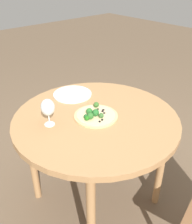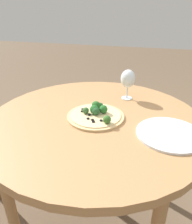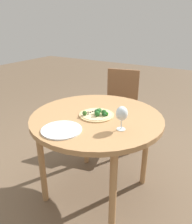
% 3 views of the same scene
% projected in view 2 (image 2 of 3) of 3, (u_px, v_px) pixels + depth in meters
% --- Properties ---
extents(ground_plane, '(12.00, 12.00, 0.00)m').
position_uv_depth(ground_plane, '(96.00, 221.00, 1.39)').
color(ground_plane, brown).
extents(dining_table, '(1.04, 1.04, 0.75)m').
position_uv_depth(dining_table, '(96.00, 131.00, 1.08)').
color(dining_table, '#A87A4C').
rests_on(dining_table, ground_plane).
extents(pizza, '(0.27, 0.27, 0.06)m').
position_uv_depth(pizza, '(96.00, 114.00, 1.04)').
color(pizza, tan).
rests_on(pizza, dining_table).
extents(wine_glass, '(0.08, 0.08, 0.17)m').
position_uv_depth(wine_glass, '(128.00, 79.00, 1.20)').
color(wine_glass, silver).
rests_on(wine_glass, dining_table).
extents(plate_near, '(0.28, 0.28, 0.01)m').
position_uv_depth(plate_near, '(170.00, 134.00, 0.91)').
color(plate_near, silver).
rests_on(plate_near, dining_table).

